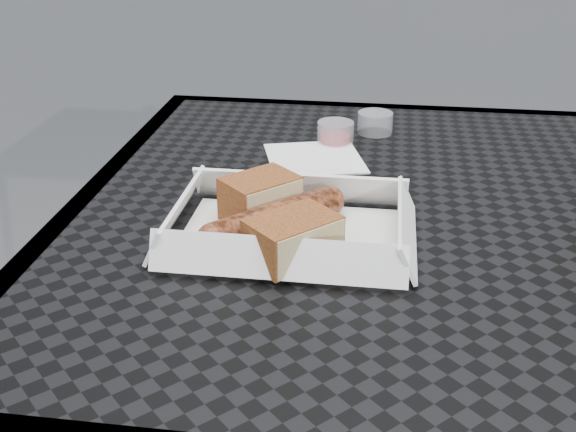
% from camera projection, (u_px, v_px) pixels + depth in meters
% --- Properties ---
extents(patio_table, '(0.80, 0.80, 0.74)m').
position_uv_depth(patio_table, '(417.00, 270.00, 0.83)').
color(patio_table, black).
rests_on(patio_table, ground).
extents(food_tray, '(0.22, 0.15, 0.00)m').
position_uv_depth(food_tray, '(289.00, 236.00, 0.74)').
color(food_tray, white).
rests_on(food_tray, patio_table).
extents(bratwurst, '(0.14, 0.14, 0.03)m').
position_uv_depth(bratwurst, '(274.00, 219.00, 0.73)').
color(bratwurst, brown).
rests_on(bratwurst, food_tray).
extents(bread_near, '(0.09, 0.09, 0.05)m').
position_uv_depth(bread_near, '(260.00, 198.00, 0.77)').
color(bread_near, brown).
rests_on(bread_near, food_tray).
extents(bread_far, '(0.10, 0.10, 0.04)m').
position_uv_depth(bread_far, '(293.00, 238.00, 0.69)').
color(bread_far, brown).
rests_on(bread_far, food_tray).
extents(veg_garnish, '(0.03, 0.03, 0.00)m').
position_uv_depth(veg_garnish, '(346.00, 263.00, 0.68)').
color(veg_garnish, '#E74D0A').
rests_on(veg_garnish, food_tray).
extents(napkin, '(0.15, 0.15, 0.00)m').
position_uv_depth(napkin, '(314.00, 158.00, 0.94)').
color(napkin, white).
rests_on(napkin, patio_table).
extents(condiment_cup_sauce, '(0.05, 0.05, 0.03)m').
position_uv_depth(condiment_cup_sauce, '(335.00, 133.00, 0.99)').
color(condiment_cup_sauce, maroon).
rests_on(condiment_cup_sauce, patio_table).
extents(condiment_cup_empty, '(0.05, 0.05, 0.03)m').
position_uv_depth(condiment_cup_empty, '(375.00, 123.00, 1.03)').
color(condiment_cup_empty, silver).
rests_on(condiment_cup_empty, patio_table).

